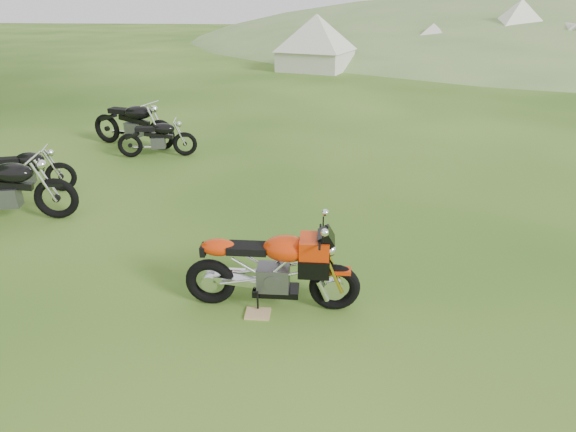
# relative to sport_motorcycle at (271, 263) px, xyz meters

# --- Properties ---
(ground) EXTENTS (120.00, 120.00, 0.00)m
(ground) POSITION_rel_sport_motorcycle_xyz_m (0.28, 0.18, -0.56)
(ground) COLOR #20440E
(ground) RESTS_ON ground
(sport_motorcycle) EXTENTS (1.87, 0.50, 1.12)m
(sport_motorcycle) POSITION_rel_sport_motorcycle_xyz_m (0.00, 0.00, 0.00)
(sport_motorcycle) COLOR #BF2B06
(sport_motorcycle) RESTS_ON ground
(plywood_board) EXTENTS (0.28, 0.23, 0.02)m
(plywood_board) POSITION_rel_sport_motorcycle_xyz_m (-0.14, -0.19, -0.55)
(plywood_board) COLOR tan
(plywood_board) RESTS_ON ground
(vintage_moto_a) EXTENTS (1.71, 0.89, 0.88)m
(vintage_moto_a) POSITION_rel_sport_motorcycle_xyz_m (-4.78, 2.97, -0.12)
(vintage_moto_a) COLOR black
(vintage_moto_a) RESTS_ON ground
(vintage_moto_b) EXTENTS (2.13, 0.93, 1.09)m
(vintage_moto_b) POSITION_rel_sport_motorcycle_xyz_m (-4.38, 1.86, -0.01)
(vintage_moto_b) COLOR black
(vintage_moto_b) RESTS_ON ground
(vintage_moto_c) EXTENTS (2.19, 1.04, 1.12)m
(vintage_moto_c) POSITION_rel_sport_motorcycle_xyz_m (-4.02, 6.05, 0.00)
(vintage_moto_c) COLOR black
(vintage_moto_c) RESTS_ON ground
(vintage_moto_d) EXTENTS (1.68, 0.69, 0.86)m
(vintage_moto_d) POSITION_rel_sport_motorcycle_xyz_m (-3.20, 5.32, -0.13)
(vintage_moto_d) COLOR black
(vintage_moto_d) RESTS_ON ground
(tent_left) EXTENTS (3.72, 3.72, 2.55)m
(tent_left) POSITION_rel_sport_motorcycle_xyz_m (-0.39, 19.32, 0.71)
(tent_left) COLOR beige
(tent_left) RESTS_ON ground
(tent_mid) EXTENTS (3.02, 3.02, 2.21)m
(tent_mid) POSITION_rel_sport_motorcycle_xyz_m (5.38, 22.01, 0.55)
(tent_mid) COLOR beige
(tent_mid) RESTS_ON ground
(tent_right) EXTENTS (3.58, 3.58, 2.91)m
(tent_right) POSITION_rel_sport_motorcycle_xyz_m (9.57, 22.35, 0.90)
(tent_right) COLOR white
(tent_right) RESTS_ON ground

